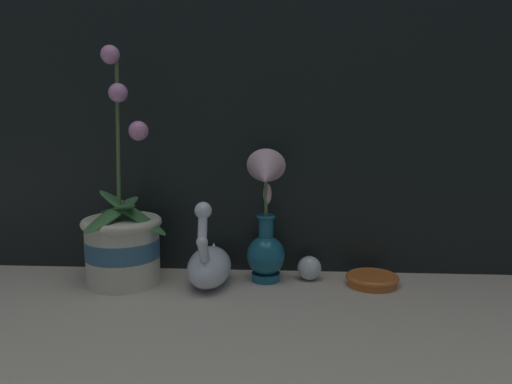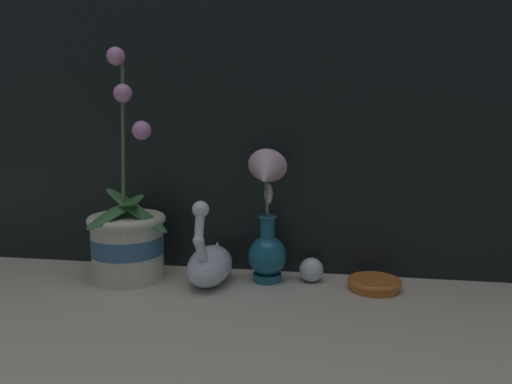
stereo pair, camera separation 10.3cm
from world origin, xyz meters
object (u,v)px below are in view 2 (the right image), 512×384
(swan_figurine, at_px, (210,262))
(amber_dish, at_px, (374,283))
(blue_vase, at_px, (267,226))
(orchid_potted_plant, at_px, (127,237))
(glass_sphere, at_px, (311,270))

(swan_figurine, xyz_separation_m, amber_dish, (0.35, 0.02, -0.03))
(blue_vase, relative_size, amber_dish, 2.60)
(orchid_potted_plant, height_order, swan_figurine, orchid_potted_plant)
(blue_vase, distance_m, glass_sphere, 0.14)
(swan_figurine, bearing_deg, amber_dish, 3.68)
(swan_figurine, distance_m, glass_sphere, 0.22)
(orchid_potted_plant, bearing_deg, amber_dish, 1.84)
(orchid_potted_plant, bearing_deg, glass_sphere, 6.47)
(blue_vase, height_order, glass_sphere, blue_vase)
(blue_vase, relative_size, glass_sphere, 5.49)
(orchid_potted_plant, bearing_deg, blue_vase, 4.57)
(amber_dish, bearing_deg, glass_sphere, 167.93)
(blue_vase, bearing_deg, amber_dish, -1.82)
(orchid_potted_plant, xyz_separation_m, swan_figurine, (0.19, -0.01, -0.05))
(orchid_potted_plant, distance_m, swan_figurine, 0.19)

